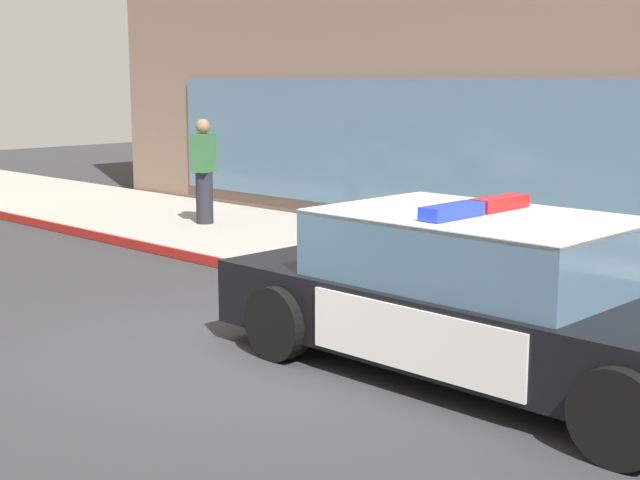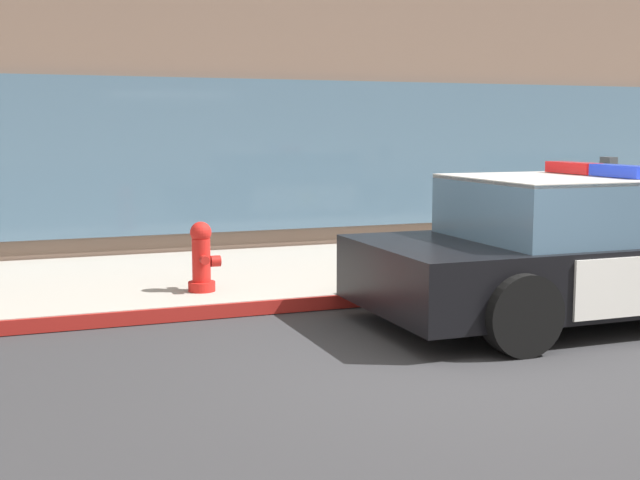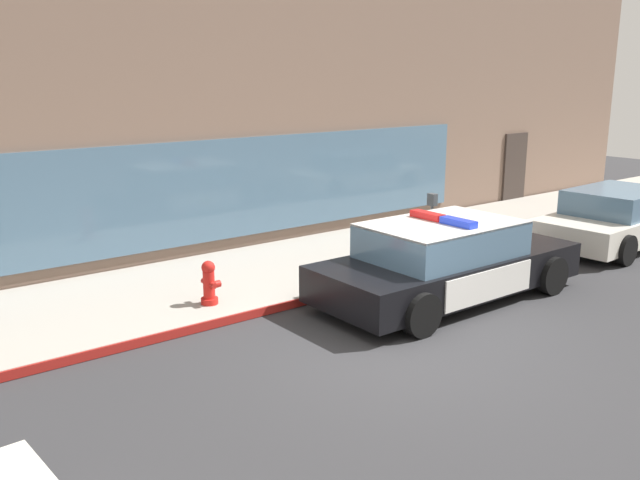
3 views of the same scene
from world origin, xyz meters
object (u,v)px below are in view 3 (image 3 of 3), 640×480
object	(u,v)px
police_cruiser	(446,261)
car_down_street	(617,218)
fire_hydrant	(209,283)
parking_meter	(432,214)

from	to	relation	value
police_cruiser	car_down_street	bearing A→B (deg)	2.13
fire_hydrant	parking_meter	bearing A→B (deg)	-3.58
car_down_street	parking_meter	size ratio (longest dim) A/B	3.40
fire_hydrant	parking_meter	distance (m)	4.91
parking_meter	car_down_street	bearing A→B (deg)	-16.97
police_cruiser	fire_hydrant	xyz separation A→B (m)	(-3.55, 1.89, -0.18)
fire_hydrant	police_cruiser	bearing A→B (deg)	-28.04
fire_hydrant	parking_meter	size ratio (longest dim) A/B	0.54
police_cruiser	parking_meter	size ratio (longest dim) A/B	3.70
car_down_street	parking_meter	distance (m)	4.82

